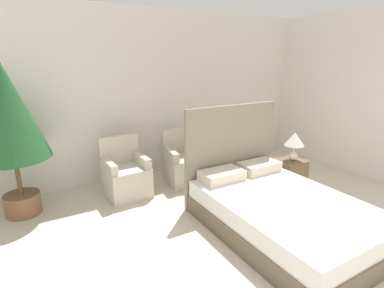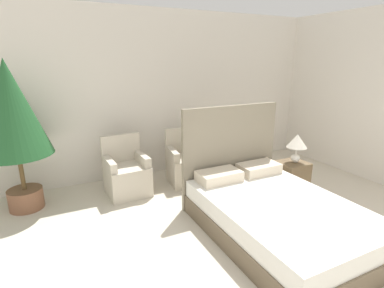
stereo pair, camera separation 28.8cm
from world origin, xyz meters
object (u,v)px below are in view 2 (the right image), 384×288
object	(u,v)px
armchair_near_window_left	(127,176)
table_lamp	(297,143)
nightstand	(292,178)
bed	(274,212)
potted_palm	(12,114)
armchair_near_window_right	(187,166)

from	to	relation	value
armchair_near_window_left	table_lamp	world-z (taller)	table_lamp
armchair_near_window_left	nightstand	distance (m)	2.61
bed	potted_palm	size ratio (longest dim) A/B	1.06
nightstand	table_lamp	world-z (taller)	table_lamp
bed	armchair_near_window_right	distance (m)	1.91
bed	table_lamp	bearing A→B (deg)	35.24
armchair_near_window_left	nightstand	xyz separation A→B (m)	(2.34, -1.14, -0.04)
armchair_near_window_right	potted_palm	size ratio (longest dim) A/B	0.44
armchair_near_window_left	table_lamp	size ratio (longest dim) A/B	2.01
nightstand	table_lamp	bearing A→B (deg)	-49.93
armchair_near_window_right	table_lamp	size ratio (longest dim) A/B	2.01
bed	armchair_near_window_left	distance (m)	2.31
armchair_near_window_right	nightstand	world-z (taller)	armchair_near_window_right
bed	potted_palm	world-z (taller)	potted_palm
armchair_near_window_right	nightstand	distance (m)	1.72
potted_palm	table_lamp	world-z (taller)	potted_palm
bed	armchair_near_window_left	bearing A→B (deg)	124.90
bed	armchair_near_window_right	bearing A→B (deg)	98.16
armchair_near_window_right	armchair_near_window_left	bearing A→B (deg)	-172.89
potted_palm	nightstand	distance (m)	4.14
armchair_near_window_left	armchair_near_window_right	bearing A→B (deg)	-2.76
table_lamp	armchair_near_window_left	bearing A→B (deg)	153.86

